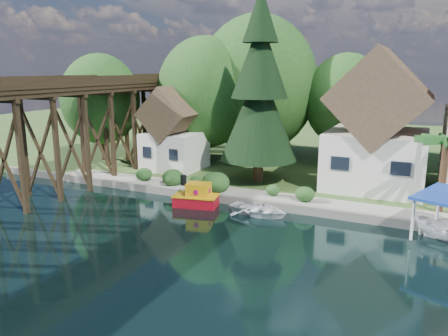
% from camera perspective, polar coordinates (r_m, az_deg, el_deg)
% --- Properties ---
extents(ground, '(140.00, 140.00, 0.00)m').
position_cam_1_polar(ground, '(25.02, -1.96, -10.39)').
color(ground, black).
rests_on(ground, ground).
extents(bank, '(140.00, 52.00, 0.50)m').
position_cam_1_polar(bank, '(56.29, 13.93, 2.66)').
color(bank, '#325321').
rests_on(bank, ground).
extents(seawall, '(60.00, 0.40, 0.62)m').
position_cam_1_polar(seawall, '(30.72, 11.63, -5.55)').
color(seawall, slate).
rests_on(seawall, ground).
extents(promenade, '(50.00, 2.60, 0.06)m').
position_cam_1_polar(promenade, '(31.51, 15.76, -4.88)').
color(promenade, gray).
rests_on(promenade, bank).
extents(trestle_bridge, '(4.12, 44.18, 9.30)m').
position_cam_1_polar(trestle_bridge, '(37.13, -20.83, 5.04)').
color(trestle_bridge, black).
rests_on(trestle_bridge, ground).
extents(house_left, '(7.64, 8.64, 11.02)m').
position_cam_1_polar(house_left, '(36.93, 19.47, 4.77)').
color(house_left, white).
rests_on(house_left, bank).
extents(shed, '(5.09, 5.40, 7.85)m').
position_cam_1_polar(shed, '(41.47, -6.50, 4.41)').
color(shed, white).
rests_on(shed, bank).
extents(bg_trees, '(49.90, 13.30, 10.57)m').
position_cam_1_polar(bg_trees, '(42.85, 12.35, 9.13)').
color(bg_trees, '#382314').
rests_on(bg_trees, bank).
extents(shrubs, '(15.76, 2.47, 1.70)m').
position_cam_1_polar(shrubs, '(34.43, -1.82, -1.67)').
color(shrubs, '#174018').
rests_on(shrubs, bank).
extents(conifer, '(6.39, 6.39, 15.73)m').
position_cam_1_polar(conifer, '(36.11, 4.67, 9.98)').
color(conifer, '#382314').
rests_on(conifer, bank).
extents(palm_tree, '(5.01, 5.01, 5.37)m').
position_cam_1_polar(palm_tree, '(31.72, 27.09, 2.96)').
color(palm_tree, '#382314').
rests_on(palm_tree, bank).
extents(tugboat, '(3.48, 2.32, 2.33)m').
position_cam_1_polar(tugboat, '(32.03, -3.61, -3.80)').
color(tugboat, '#A80B19').
rests_on(tugboat, ground).
extents(boat_white_a, '(4.64, 3.61, 0.88)m').
position_cam_1_polar(boat_white_a, '(30.36, 4.55, -5.28)').
color(boat_white_a, silver).
rests_on(boat_white_a, ground).
extents(boat_canopy, '(4.42, 5.24, 2.87)m').
position_cam_1_polar(boat_canopy, '(28.59, 27.20, -6.21)').
color(boat_canopy, silver).
rests_on(boat_canopy, ground).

